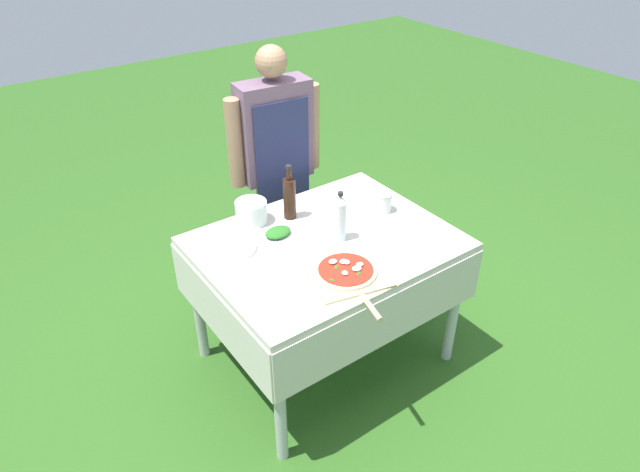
% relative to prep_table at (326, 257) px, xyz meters
% --- Properties ---
extents(ground_plane, '(12.00, 12.00, 0.00)m').
position_rel_prep_table_xyz_m(ground_plane, '(0.00, 0.00, -0.67)').
color(ground_plane, '#2D5B1E').
extents(prep_table, '(1.22, 0.95, 0.77)m').
position_rel_prep_table_xyz_m(prep_table, '(0.00, 0.00, 0.00)').
color(prep_table, beige).
rests_on(prep_table, ground).
extents(person_cook, '(0.57, 0.22, 1.52)m').
position_rel_prep_table_xyz_m(person_cook, '(0.18, 0.74, 0.23)').
color(person_cook, '#4C4C51').
rests_on(person_cook, ground).
extents(pizza_on_peel, '(0.40, 0.53, 0.05)m').
position_rel_prep_table_xyz_m(pizza_on_peel, '(-0.09, -0.28, 0.11)').
color(pizza_on_peel, '#D1B27F').
rests_on(pizza_on_peel, prep_table).
extents(oil_bottle, '(0.06, 0.06, 0.30)m').
position_rel_prep_table_xyz_m(oil_bottle, '(-0.02, 0.28, 0.22)').
color(oil_bottle, black).
rests_on(oil_bottle, prep_table).
extents(water_bottle, '(0.06, 0.06, 0.26)m').
position_rel_prep_table_xyz_m(water_bottle, '(0.06, -0.03, 0.22)').
color(water_bottle, silver).
rests_on(water_bottle, prep_table).
extents(herb_container, '(0.17, 0.14, 0.04)m').
position_rel_prep_table_xyz_m(herb_container, '(-0.17, 0.17, 0.12)').
color(herb_container, silver).
rests_on(herb_container, prep_table).
extents(mixing_tub, '(0.16, 0.16, 0.12)m').
position_rel_prep_table_xyz_m(mixing_tub, '(-0.20, 0.36, 0.16)').
color(mixing_tub, silver).
rests_on(mixing_tub, prep_table).
extents(plate_stack, '(0.24, 0.24, 0.02)m').
position_rel_prep_table_xyz_m(plate_stack, '(-0.41, 0.20, 0.11)').
color(plate_stack, white).
rests_on(plate_stack, prep_table).
extents(sauce_jar, '(0.09, 0.09, 0.10)m').
position_rel_prep_table_xyz_m(sauce_jar, '(0.41, 0.05, 0.15)').
color(sauce_jar, silver).
rests_on(sauce_jar, prep_table).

